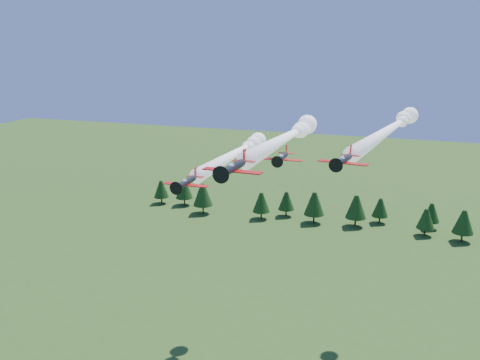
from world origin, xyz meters
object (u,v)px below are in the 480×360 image
(plane_lead, at_px, (287,137))
(plane_left, at_px, (237,152))
(plane_right, at_px, (391,129))
(plane_slot, at_px, (282,157))

(plane_lead, xyz_separation_m, plane_left, (-13.50, 12.89, -6.06))
(plane_lead, distance_m, plane_right, 24.72)
(plane_lead, xyz_separation_m, plane_right, (15.88, 18.94, -0.59))
(plane_lead, bearing_deg, plane_slot, -81.96)
(plane_left, xyz_separation_m, plane_right, (29.38, 6.05, 5.47))
(plane_right, xyz_separation_m, plane_slot, (-15.39, -23.75, -1.93))
(plane_lead, height_order, plane_left, plane_lead)
(plane_left, bearing_deg, plane_slot, -52.15)
(plane_right, bearing_deg, plane_slot, -115.01)
(plane_left, height_order, plane_right, plane_right)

